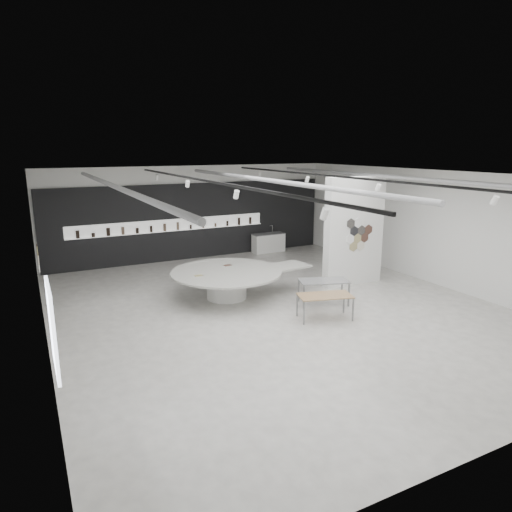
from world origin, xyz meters
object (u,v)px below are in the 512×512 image
display_island (229,280)px  sample_table_wood (325,297)px  sample_table_stone (324,282)px  kitchen_counter (268,243)px  partition_column (354,232)px

display_island → sample_table_wood: (1.59, -2.80, 0.06)m
display_island → sample_table_stone: bearing=-45.4°
sample_table_wood → sample_table_stone: size_ratio=1.00×
display_island → sample_table_stone: (2.25, -1.81, 0.11)m
display_island → sample_table_stone: display_island is taller
display_island → kitchen_counter: kitchen_counter is taller
kitchen_counter → sample_table_wood: bearing=-108.5°
display_island → sample_table_wood: size_ratio=2.94×
display_island → kitchen_counter: 6.44m
partition_column → sample_table_stone: partition_column is taller
display_island → sample_table_stone: 2.89m
display_island → sample_table_stone: size_ratio=2.93×
partition_column → sample_table_stone: (-2.06, -1.27, -1.13)m
display_island → sample_table_wood: display_island is taller
kitchen_counter → sample_table_stone: bearing=-105.9°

